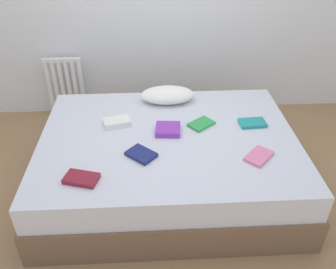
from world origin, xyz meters
TOP-DOWN VIEW (x-y plane):
  - ground_plane at (0.00, 0.00)m, footprint 8.00×8.00m
  - bed at (0.00, 0.00)m, footprint 2.00×1.50m
  - radiator at (-1.02, 1.20)m, footprint 0.38×0.04m
  - pillow at (0.02, 0.55)m, footprint 0.47×0.27m
  - textbook_white at (-0.40, 0.18)m, footprint 0.23×0.17m
  - textbook_maroon at (-0.59, -0.48)m, footprint 0.24×0.19m
  - textbook_purple at (0.00, 0.06)m, footprint 0.20×0.20m
  - textbook_teal at (0.68, 0.13)m, footprint 0.22×0.14m
  - textbook_pink at (0.62, -0.30)m, footprint 0.24×0.24m
  - textbook_green at (0.27, 0.14)m, footprint 0.24×0.22m
  - textbook_navy at (-0.21, -0.24)m, footprint 0.24×0.24m

SIDE VIEW (x-z plane):
  - ground_plane at x=0.00m, z-range 0.00..0.00m
  - bed at x=0.00m, z-range 0.00..0.50m
  - radiator at x=-1.02m, z-range 0.11..0.67m
  - textbook_green at x=0.27m, z-range 0.50..0.52m
  - textbook_pink at x=0.62m, z-range 0.50..0.52m
  - textbook_navy at x=-0.21m, z-range 0.50..0.53m
  - textbook_teal at x=0.68m, z-range 0.50..0.53m
  - textbook_maroon at x=-0.59m, z-range 0.50..0.53m
  - textbook_purple at x=0.00m, z-range 0.50..0.54m
  - textbook_white at x=-0.40m, z-range 0.50..0.55m
  - pillow at x=0.02m, z-range 0.50..0.63m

